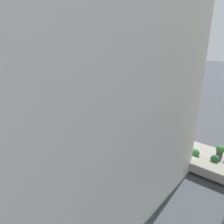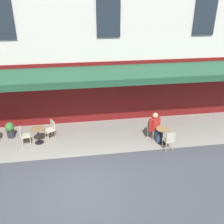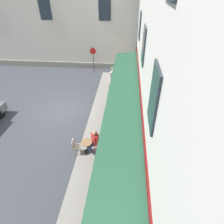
% 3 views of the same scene
% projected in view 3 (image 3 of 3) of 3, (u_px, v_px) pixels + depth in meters
% --- Properties ---
extents(ground_plane, '(70.00, 70.00, 0.00)m').
position_uv_depth(ground_plane, '(66.00, 111.00, 13.20)').
color(ground_plane, '#42444C').
extents(sidewalk_cafe_terrace, '(20.50, 3.20, 0.01)m').
position_uv_depth(sidewalk_cafe_terrace, '(108.00, 147.00, 10.34)').
color(sidewalk_cafe_terrace, gray).
rests_on(sidewalk_cafe_terrace, ground_plane).
extents(back_alley_steps, '(2.40, 1.75, 0.60)m').
position_uv_depth(back_alley_steps, '(130.00, 73.00, 18.06)').
color(back_alley_steps, gray).
rests_on(back_alley_steps, ground_plane).
extents(cafe_table_near_entrance, '(0.60, 0.60, 0.75)m').
position_uv_depth(cafe_table_near_entrance, '(87.00, 146.00, 9.75)').
color(cafe_table_near_entrance, black).
rests_on(cafe_table_near_entrance, ground_plane).
extents(cafe_chair_cream_corner_left, '(0.45, 0.45, 0.91)m').
position_uv_depth(cafe_chair_cream_corner_left, '(75.00, 145.00, 9.68)').
color(cafe_chair_cream_corner_left, beige).
rests_on(cafe_chair_cream_corner_left, ground_plane).
extents(cafe_chair_cream_near_door, '(0.55, 0.55, 0.91)m').
position_uv_depth(cafe_chair_cream_near_door, '(98.00, 141.00, 9.94)').
color(cafe_chair_cream_near_door, beige).
rests_on(cafe_chair_cream_near_door, ground_plane).
extents(cafe_table_mid_terrace, '(0.60, 0.60, 0.75)m').
position_uv_depth(cafe_table_mid_terrace, '(114.00, 80.00, 16.17)').
color(cafe_table_mid_terrace, black).
rests_on(cafe_table_mid_terrace, ground_plane).
extents(cafe_chair_cream_facing_street, '(0.50, 0.50, 0.91)m').
position_uv_depth(cafe_chair_cream_facing_street, '(113.00, 76.00, 16.63)').
color(cafe_chair_cream_facing_street, beige).
rests_on(cafe_chair_cream_facing_street, ground_plane).
extents(cafe_chair_cream_corner_right, '(0.56, 0.56, 0.91)m').
position_uv_depth(cafe_chair_cream_corner_right, '(119.00, 82.00, 15.72)').
color(cafe_chair_cream_corner_right, beige).
rests_on(cafe_chair_cream_corner_right, ground_plane).
extents(cafe_table_streetside, '(0.60, 0.60, 0.75)m').
position_uv_depth(cafe_table_streetside, '(112.00, 94.00, 14.15)').
color(cafe_table_streetside, black).
rests_on(cafe_table_streetside, ground_plane).
extents(cafe_chair_cream_by_window, '(0.46, 0.46, 0.91)m').
position_uv_depth(cafe_chair_cream_by_window, '(111.00, 90.00, 14.63)').
color(cafe_chair_cream_by_window, beige).
rests_on(cafe_chair_cream_by_window, ground_plane).
extents(cafe_chair_cream_back_row, '(0.54, 0.54, 0.91)m').
position_uv_depth(cafe_chair_cream_back_row, '(115.00, 97.00, 13.65)').
color(cafe_chair_cream_back_row, beige).
rests_on(cafe_chair_cream_back_row, ground_plane).
extents(seated_patron_in_red, '(0.64, 0.67, 1.34)m').
position_uv_depth(seated_patron_in_red, '(94.00, 140.00, 9.76)').
color(seated_patron_in_red, navy).
rests_on(seated_patron_in_red, ground_plane).
extents(seated_companion_in_white, '(0.62, 0.65, 1.31)m').
position_uv_depth(seated_companion_in_white, '(113.00, 76.00, 16.37)').
color(seated_companion_in_white, navy).
rests_on(seated_companion_in_white, ground_plane).
extents(no_parking_sign, '(0.10, 0.59, 2.60)m').
position_uv_depth(no_parking_sign, '(93.00, 55.00, 17.72)').
color(no_parking_sign, black).
rests_on(no_parking_sign, ground_plane).
extents(potted_plant_under_sign, '(0.44, 0.44, 0.82)m').
position_uv_depth(potted_plant_under_sign, '(126.00, 74.00, 17.42)').
color(potted_plant_under_sign, '#2D2D33').
rests_on(potted_plant_under_sign, ground_plane).
extents(potted_plant_entrance_right, '(0.43, 0.43, 0.75)m').
position_uv_depth(potted_plant_entrance_right, '(113.00, 70.00, 18.18)').
color(potted_plant_entrance_right, '#4C4C51').
rests_on(potted_plant_entrance_right, ground_plane).
extents(potted_plant_mid_terrace, '(0.42, 0.42, 0.68)m').
position_uv_depth(potted_plant_mid_terrace, '(123.00, 71.00, 18.20)').
color(potted_plant_mid_terrace, '#4C4C51').
rests_on(potted_plant_mid_terrace, ground_plane).
extents(potted_plant_entrance_left, '(0.42, 0.42, 0.77)m').
position_uv_depth(potted_plant_entrance_left, '(122.00, 87.00, 15.26)').
color(potted_plant_entrance_left, '#2D2D33').
rests_on(potted_plant_entrance_left, ground_plane).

